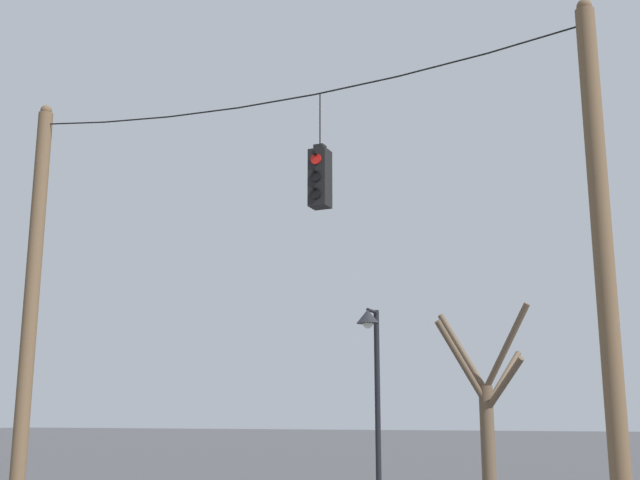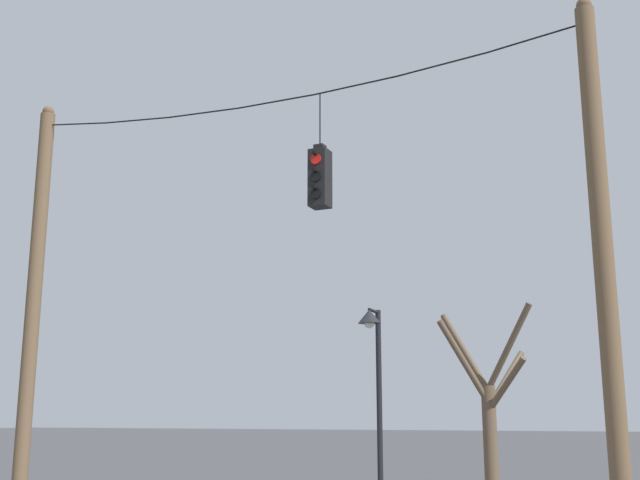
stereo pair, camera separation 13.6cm
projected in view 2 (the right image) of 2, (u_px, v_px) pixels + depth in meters
name	position (u px, v px, depth m)	size (l,w,h in m)	color
utility_pole_left	(34.00, 299.00, 16.69)	(0.31, 0.31, 8.52)	brown
utility_pole_right	(603.00, 255.00, 12.14)	(0.31, 0.31, 8.52)	brown
span_wire	(276.00, 95.00, 15.19)	(11.28, 0.03, 0.43)	black
traffic_light_over_intersection	(320.00, 178.00, 14.44)	(0.34, 0.58, 2.18)	black
street_lamp	(374.00, 354.00, 17.18)	(0.49, 0.85, 4.15)	black
bare_tree	(490.00, 406.00, 18.56)	(2.43, 2.87, 4.40)	brown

